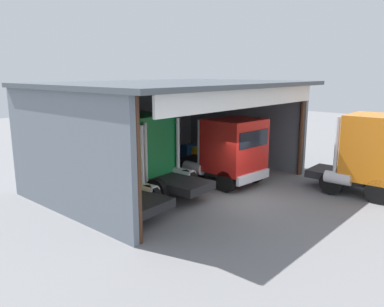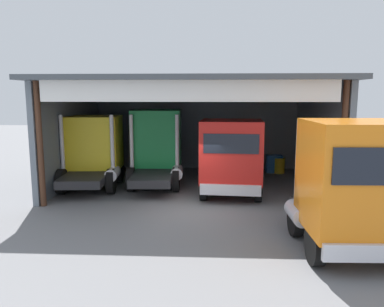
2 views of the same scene
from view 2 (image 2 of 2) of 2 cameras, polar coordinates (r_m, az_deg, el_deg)
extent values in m
plane|color=slate|center=(14.80, -0.59, -8.52)|extent=(80.00, 80.00, 0.00)
cube|color=slate|center=(22.73, 0.71, 4.05)|extent=(12.29, 0.24, 5.00)
cube|color=slate|center=(19.75, -17.94, 2.87)|extent=(0.24, 8.54, 5.00)
cube|color=slate|center=(19.21, 18.87, 2.66)|extent=(0.24, 8.54, 5.00)
cube|color=#474E55|center=(18.03, 0.15, 11.04)|extent=(12.89, 9.28, 0.20)
cylinder|color=#4C2D1E|center=(15.88, -22.33, 1.25)|extent=(0.24, 0.24, 5.00)
cylinder|color=#4C2D1E|center=(15.23, 22.17, 0.95)|extent=(0.24, 0.24, 5.00)
cube|color=white|center=(13.82, -0.70, 9.81)|extent=(11.06, 0.12, 0.90)
cube|color=yellow|center=(18.83, -14.86, 1.60)|extent=(2.69, 2.41, 2.61)
cube|color=black|center=(19.87, -14.17, 3.33)|extent=(2.15, 0.22, 0.78)
cube|color=silver|center=(20.16, -13.95, -1.94)|extent=(2.41, 0.34, 0.44)
cube|color=#232326|center=(17.45, -15.94, -3.59)|extent=(2.13, 3.19, 0.36)
cylinder|color=silver|center=(17.94, -19.31, 0.85)|extent=(0.18, 0.18, 2.99)
cylinder|color=silver|center=(17.37, -12.14, 0.91)|extent=(0.18, 0.18, 2.99)
cylinder|color=silver|center=(17.46, -12.08, -3.03)|extent=(0.65, 1.24, 0.56)
cylinder|color=black|center=(19.78, -17.53, -2.74)|extent=(0.39, 1.18, 1.16)
cylinder|color=black|center=(19.28, -11.14, -2.78)|extent=(0.39, 1.18, 1.16)
cylinder|color=black|center=(17.80, -19.40, -4.11)|extent=(0.39, 1.18, 1.16)
cylinder|color=black|center=(17.24, -12.31, -4.21)|extent=(0.39, 1.18, 1.16)
cube|color=#197F3D|center=(18.95, -5.38, 2.32)|extent=(2.50, 2.47, 2.89)
cube|color=black|center=(20.10, -5.06, 4.15)|extent=(2.04, 0.15, 0.87)
cube|color=silver|center=(20.40, -4.98, -1.60)|extent=(2.28, 0.26, 0.44)
cube|color=#232326|center=(17.29, -5.95, -3.43)|extent=(1.95, 3.62, 0.36)
cylinder|color=silver|center=(17.81, -9.25, 1.13)|extent=(0.18, 0.18, 2.97)
cylinder|color=silver|center=(17.58, -2.30, 1.14)|extent=(0.18, 0.18, 2.97)
cylinder|color=silver|center=(17.47, -2.33, -2.85)|extent=(0.61, 1.22, 0.56)
cylinder|color=black|center=(19.81, -8.20, -2.41)|extent=(0.35, 1.16, 1.14)
cylinder|color=black|center=(19.61, -2.12, -2.44)|extent=(0.35, 1.16, 1.14)
cylinder|color=black|center=(17.48, -9.37, -3.97)|extent=(0.35, 1.16, 1.14)
cylinder|color=black|center=(17.25, -2.47, -4.03)|extent=(0.35, 1.16, 1.14)
cube|color=red|center=(16.00, 6.06, 0.42)|extent=(2.74, 2.53, 2.63)
cube|color=black|center=(14.75, 6.02, 1.50)|extent=(2.19, 0.21, 0.79)
cube|color=silver|center=(15.08, 5.90, -5.59)|extent=(2.46, 0.33, 0.44)
cube|color=#232326|center=(18.21, 6.09, -2.96)|extent=(2.19, 3.76, 0.36)
cylinder|color=silver|center=(17.36, 9.96, 0.49)|extent=(0.18, 0.18, 2.82)
cylinder|color=silver|center=(17.39, 2.29, 0.63)|extent=(0.18, 0.18, 2.82)
cylinder|color=silver|center=(17.95, 2.36, -2.70)|extent=(0.64, 1.24, 0.56)
cylinder|color=black|center=(15.87, 10.09, -5.50)|extent=(0.37, 1.06, 1.04)
cylinder|color=black|center=(15.90, 1.81, -5.33)|extent=(0.37, 1.06, 1.04)
cylinder|color=black|center=(18.27, 9.67, -3.57)|extent=(0.37, 1.06, 1.04)
cylinder|color=black|center=(18.30, 2.50, -3.43)|extent=(0.37, 1.06, 1.04)
cube|color=orange|center=(10.90, 23.61, -3.23)|extent=(2.57, 2.63, 2.98)
cube|color=black|center=(9.64, 26.70, -1.80)|extent=(2.12, 0.12, 0.89)
cube|color=silver|center=(10.19, 25.92, -13.57)|extent=(2.37, 0.23, 0.44)
cube|color=#232326|center=(12.69, 20.50, -8.67)|extent=(1.95, 2.87, 0.36)
cylinder|color=silver|center=(12.66, 25.83, -2.53)|extent=(0.18, 0.18, 3.15)
cylinder|color=silver|center=(11.91, 15.95, -2.65)|extent=(0.18, 0.18, 3.15)
cylinder|color=silver|center=(12.05, 15.90, -8.76)|extent=(0.59, 1.22, 0.56)
cylinder|color=black|center=(10.57, 18.41, -13.17)|extent=(0.33, 1.10, 1.10)
cylinder|color=black|center=(13.14, 25.04, -9.17)|extent=(0.33, 1.10, 1.10)
cylinder|color=black|center=(12.43, 15.60, -9.66)|extent=(0.33, 1.10, 1.10)
cylinder|color=gold|center=(21.89, 13.28, -1.84)|extent=(0.58, 0.58, 0.87)
cube|color=#1E59A5|center=(22.09, 12.48, -1.54)|extent=(0.90, 0.60, 1.00)
camera|label=1|loc=(15.46, -69.30, 7.82)|focal=35.76mm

